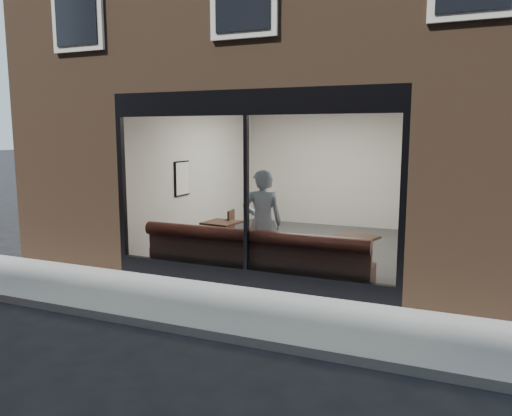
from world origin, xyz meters
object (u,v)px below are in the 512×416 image
at_px(cafe_table_left, 222,223).
at_px(person, 262,223).
at_px(banquette, 256,267).
at_px(cafe_table_right, 355,238).
at_px(cafe_chair_left, 223,243).

bearing_deg(cafe_table_left, person, -34.64).
bearing_deg(banquette, cafe_table_right, 24.36).
xyz_separation_m(person, cafe_table_left, (-1.23, 0.85, -0.22)).
relative_size(banquette, cafe_table_left, 6.24).
bearing_deg(banquette, person, 86.73).
height_order(person, cafe_table_right, person).
height_order(banquette, cafe_table_left, cafe_table_left).
relative_size(person, cafe_table_right, 2.83).
distance_m(person, cafe_table_left, 1.51).
bearing_deg(cafe_table_left, cafe_chair_left, 113.79).
distance_m(cafe_table_right, cafe_chair_left, 3.04).
distance_m(person, cafe_chair_left, 1.93).
bearing_deg(cafe_table_left, cafe_table_right, -8.28).
distance_m(banquette, cafe_table_right, 1.78).
relative_size(banquette, cafe_table_right, 5.93).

